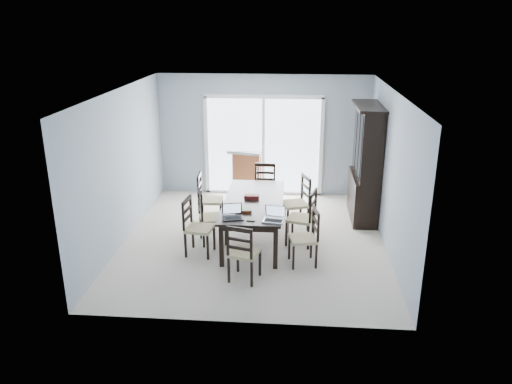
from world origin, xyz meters
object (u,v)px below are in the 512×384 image
(chair_end_near, at_px, (242,248))
(chair_end_far, at_px, (265,183))
(chair_right_mid, at_px, (306,212))
(laptop_dark, at_px, (233,215))
(hot_tub, at_px, (233,162))
(chair_left_far, at_px, (206,193))
(dining_table, at_px, (254,204))
(china_hutch, at_px, (366,164))
(cell_phone, at_px, (251,220))
(game_box, at_px, (252,197))
(chair_right_near, at_px, (309,231))
(chair_right_far, at_px, (300,196))
(chair_left_mid, at_px, (207,211))
(chair_left_near, at_px, (194,220))
(laptop_silver, at_px, (274,218))

(chair_end_near, distance_m, chair_end_far, 2.94)
(chair_right_mid, height_order, chair_end_near, chair_right_mid)
(chair_right_mid, distance_m, laptop_dark, 1.40)
(hot_tub, bearing_deg, chair_end_near, -81.22)
(chair_left_far, height_order, laptop_dark, chair_left_far)
(dining_table, xyz_separation_m, china_hutch, (2.02, 1.25, 0.40))
(cell_phone, relative_size, game_box, 0.48)
(chair_right_near, bearing_deg, chair_right_far, -5.90)
(china_hutch, xyz_separation_m, chair_left_mid, (-2.82, -1.39, -0.48))
(chair_left_near, height_order, laptop_dark, chair_left_near)
(china_hutch, relative_size, chair_right_mid, 1.94)
(chair_right_near, relative_size, chair_right_mid, 0.93)
(cell_phone, bearing_deg, chair_end_near, -89.41)
(cell_phone, bearing_deg, chair_left_far, 129.68)
(laptop_dark, bearing_deg, hot_tub, 83.71)
(chair_right_far, bearing_deg, hot_tub, 10.67)
(chair_right_mid, bearing_deg, hot_tub, 41.49)
(dining_table, distance_m, chair_right_mid, 0.91)
(chair_left_near, height_order, chair_right_near, chair_left_near)
(chair_left_near, distance_m, chair_left_far, 1.29)
(chair_end_near, height_order, laptop_silver, chair_end_near)
(laptop_dark, distance_m, hot_tub, 4.19)
(chair_right_near, height_order, laptop_dark, chair_right_near)
(laptop_dark, height_order, game_box, laptop_dark)
(chair_left_mid, height_order, hot_tub, chair_left_mid)
(chair_left_mid, bearing_deg, chair_end_near, 11.17)
(laptop_silver, bearing_deg, chair_end_near, -117.28)
(chair_left_far, bearing_deg, game_box, 52.10)
(chair_left_mid, xyz_separation_m, cell_phone, (0.82, -0.77, 0.17))
(chair_end_far, xyz_separation_m, laptop_silver, (0.29, -2.37, 0.22))
(laptop_dark, bearing_deg, game_box, 63.73)
(chair_end_near, xyz_separation_m, laptop_silver, (0.43, 0.56, 0.25))
(china_hutch, distance_m, chair_end_near, 3.45)
(chair_end_far, distance_m, game_box, 1.41)
(laptop_silver, xyz_separation_m, game_box, (-0.43, 0.98, -0.02))
(chair_right_far, bearing_deg, chair_end_near, 138.35)
(chair_right_near, bearing_deg, chair_right_mid, -9.15)
(chair_right_near, height_order, laptop_silver, chair_right_near)
(laptop_silver, bearing_deg, hot_tub, 115.29)
(chair_left_mid, relative_size, chair_right_mid, 0.98)
(chair_left_far, height_order, chair_right_near, chair_left_far)
(chair_end_near, bearing_deg, chair_left_near, 150.07)
(laptop_silver, bearing_deg, chair_left_near, 175.76)
(chair_left_near, height_order, chair_end_far, same)
(chair_left_far, xyz_separation_m, cell_phone, (0.99, -1.63, 0.16))
(chair_right_far, bearing_deg, game_box, 103.89)
(chair_left_mid, bearing_deg, chair_left_far, 172.86)
(chair_right_mid, height_order, laptop_dark, chair_right_mid)
(chair_end_near, relative_size, hot_tub, 0.49)
(chair_right_mid, bearing_deg, china_hutch, -25.18)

